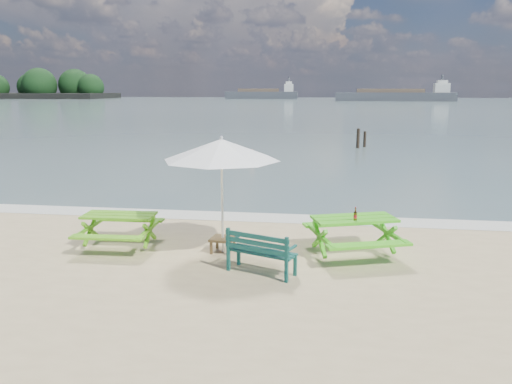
# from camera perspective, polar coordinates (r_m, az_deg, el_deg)

# --- Properties ---
(sea) EXTENTS (300.00, 300.00, 0.00)m
(sea) POSITION_cam_1_polar(r_m,az_deg,el_deg) (92.60, 6.89, 9.75)
(sea) COLOR slate
(sea) RESTS_ON ground
(foam_strip) EXTENTS (22.00, 0.90, 0.01)m
(foam_strip) POSITION_cam_1_polar(r_m,az_deg,el_deg) (12.69, -1.07, -2.86)
(foam_strip) COLOR silver
(foam_strip) RESTS_ON ground
(picnic_table_left) EXTENTS (1.50, 1.66, 0.69)m
(picnic_table_left) POSITION_cam_1_polar(r_m,az_deg,el_deg) (10.68, -15.29, -4.32)
(picnic_table_left) COLOR #57A919
(picnic_table_left) RESTS_ON ground
(picnic_table_right) EXTENTS (2.07, 2.18, 0.76)m
(picnic_table_right) POSITION_cam_1_polar(r_m,az_deg,el_deg) (9.97, 11.09, -5.06)
(picnic_table_right) COLOR #43BC1C
(picnic_table_right) RESTS_ON ground
(park_bench) EXTENTS (1.30, 0.83, 0.76)m
(park_bench) POSITION_cam_1_polar(r_m,az_deg,el_deg) (8.89, 0.63, -7.82)
(park_bench) COLOR #10443E
(park_bench) RESTS_ON ground
(side_table) EXTENTS (0.51, 0.51, 0.30)m
(side_table) POSITION_cam_1_polar(r_m,az_deg,el_deg) (10.05, -3.81, -5.99)
(side_table) COLOR brown
(side_table) RESTS_ON ground
(patio_umbrella) EXTENTS (2.54, 2.54, 2.27)m
(patio_umbrella) POSITION_cam_1_polar(r_m,az_deg,el_deg) (9.64, -3.96, 4.85)
(patio_umbrella) COLOR silver
(patio_umbrella) RESTS_ON ground
(beer_bottle) EXTENTS (0.07, 0.07, 0.26)m
(beer_bottle) POSITION_cam_1_polar(r_m,az_deg,el_deg) (9.63, 11.28, -2.72)
(beer_bottle) COLOR brown
(beer_bottle) RESTS_ON picnic_table_right
(swimmer) EXTENTS (0.69, 0.50, 1.77)m
(swimmer) POSITION_cam_1_polar(r_m,az_deg,el_deg) (22.49, -0.51, 2.68)
(swimmer) COLOR tan
(swimmer) RESTS_ON ground
(mooring_pilings) EXTENTS (0.57, 0.77, 1.27)m
(mooring_pilings) POSITION_cam_1_polar(r_m,az_deg,el_deg) (27.96, 11.87, 5.77)
(mooring_pilings) COLOR black
(mooring_pilings) RESTS_ON ground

